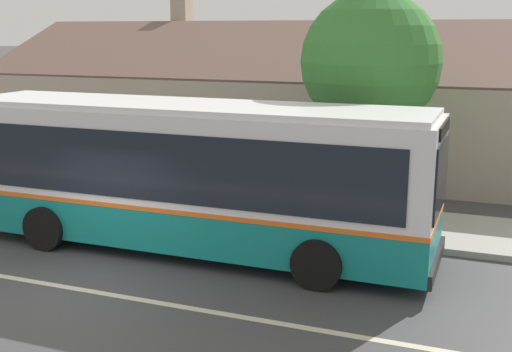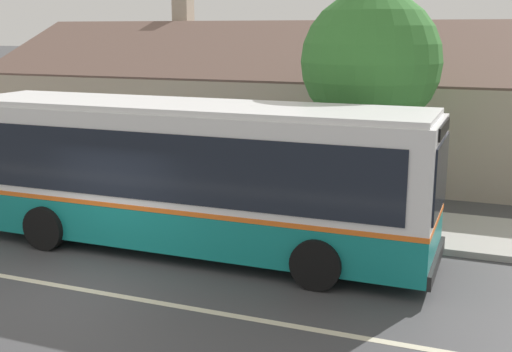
% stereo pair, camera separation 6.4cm
% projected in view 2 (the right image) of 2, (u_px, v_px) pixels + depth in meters
% --- Properties ---
extents(ground_plane, '(300.00, 300.00, 0.00)m').
position_uv_depth(ground_plane, '(70.00, 288.00, 12.33)').
color(ground_plane, '#424244').
extents(sidewalk_far, '(60.00, 3.00, 0.15)m').
position_uv_depth(sidewalk_far, '(206.00, 206.00, 17.76)').
color(sidewalk_far, '#ADAAA3').
rests_on(sidewalk_far, ground).
extents(lane_divider_stripe, '(60.00, 0.16, 0.01)m').
position_uv_depth(lane_divider_stripe, '(70.00, 287.00, 12.33)').
color(lane_divider_stripe, beige).
rests_on(lane_divider_stripe, ground).
extents(community_building, '(24.33, 9.79, 6.22)m').
position_uv_depth(community_building, '(325.00, 113.00, 24.53)').
color(community_building, tan).
rests_on(community_building, ground).
extents(transit_bus, '(10.90, 2.79, 3.30)m').
position_uv_depth(transit_bus, '(188.00, 172.00, 14.19)').
color(transit_bus, '#147F7A').
rests_on(transit_bus, ground).
extents(bench_by_building, '(1.57, 0.51, 0.94)m').
position_uv_depth(bench_by_building, '(46.00, 173.00, 19.62)').
color(bench_by_building, brown).
rests_on(bench_by_building, sidewalk_far).
extents(bench_down_street, '(1.63, 0.51, 0.94)m').
position_uv_depth(bench_down_street, '(177.00, 189.00, 17.68)').
color(bench_down_street, brown).
rests_on(bench_down_street, sidewalk_far).
extents(street_tree_primary, '(3.52, 3.52, 5.82)m').
position_uv_depth(street_tree_primary, '(371.00, 67.00, 16.05)').
color(street_tree_primary, '#4C3828').
rests_on(street_tree_primary, ground).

